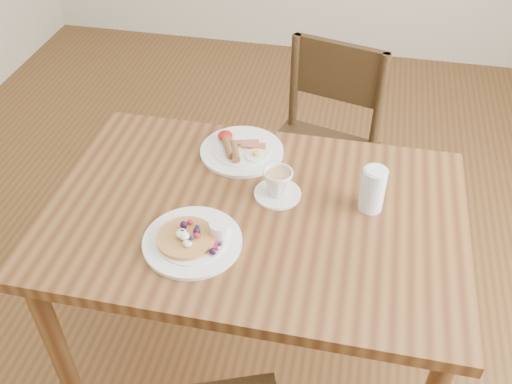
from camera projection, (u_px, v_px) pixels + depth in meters
ground at (256, 356)px, 2.14m from camera, size 5.00×5.00×0.00m
dining_table at (256, 234)px, 1.71m from camera, size 1.20×0.80×0.75m
chair_far at (321, 145)px, 2.31m from camera, size 0.51×0.51×0.88m
pancake_plate at (194, 239)px, 1.54m from camera, size 0.27×0.27×0.06m
breakfast_plate at (241, 150)px, 1.84m from camera, size 0.27×0.27×0.04m
teacup_saucer at (278, 184)px, 1.67m from camera, size 0.14×0.14×0.09m
water_glass at (373, 189)px, 1.61m from camera, size 0.07×0.07×0.14m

